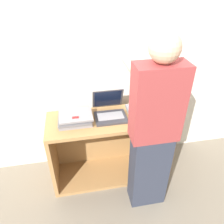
# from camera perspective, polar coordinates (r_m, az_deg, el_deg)

# --- Properties ---
(ground_plane) EXTENTS (12.00, 12.00, 0.00)m
(ground_plane) POSITION_cam_1_polar(r_m,az_deg,el_deg) (2.54, 0.74, -19.30)
(ground_plane) COLOR #756B5B
(wall_back) EXTENTS (8.00, 0.05, 2.40)m
(wall_back) POSITION_cam_1_polar(r_m,az_deg,el_deg) (2.26, -1.99, 12.12)
(wall_back) COLOR silver
(wall_back) RESTS_ON ground_plane
(cart) EXTENTS (1.27, 0.47, 0.78)m
(cart) POSITION_cam_1_polar(r_m,az_deg,el_deg) (2.46, -0.61, -8.19)
(cart) COLOR #A87A47
(cart) RESTS_ON ground_plane
(laptop_open) EXTENTS (0.31, 0.33, 0.25)m
(laptop_open) POSITION_cam_1_polar(r_m,az_deg,el_deg) (2.18, -0.61, 0.26)
(laptop_open) COLOR #333338
(laptop_open) RESTS_ON cart
(laptop_stack_left) EXTENTS (0.33, 0.26, 0.09)m
(laptop_stack_left) POSITION_cam_1_polar(r_m,az_deg,el_deg) (2.11, -9.58, -1.59)
(laptop_stack_left) COLOR gray
(laptop_stack_left) RESTS_ON cart
(laptop_stack_right) EXTENTS (0.33, 0.26, 0.07)m
(laptop_stack_right) POSITION_cam_1_polar(r_m,az_deg,el_deg) (2.22, 8.25, 0.08)
(laptop_stack_right) COLOR #232326
(laptop_stack_right) RESTS_ON cart
(person) EXTENTS (0.40, 0.53, 1.70)m
(person) POSITION_cam_1_polar(r_m,az_deg,el_deg) (1.89, 10.71, -5.40)
(person) COLOR #2D3342
(person) RESTS_ON ground_plane
(inventory_tag) EXTENTS (0.06, 0.02, 0.01)m
(inventory_tag) POSITION_cam_1_polar(r_m,az_deg,el_deg) (2.04, -9.54, -1.40)
(inventory_tag) COLOR red
(inventory_tag) RESTS_ON laptop_stack_left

